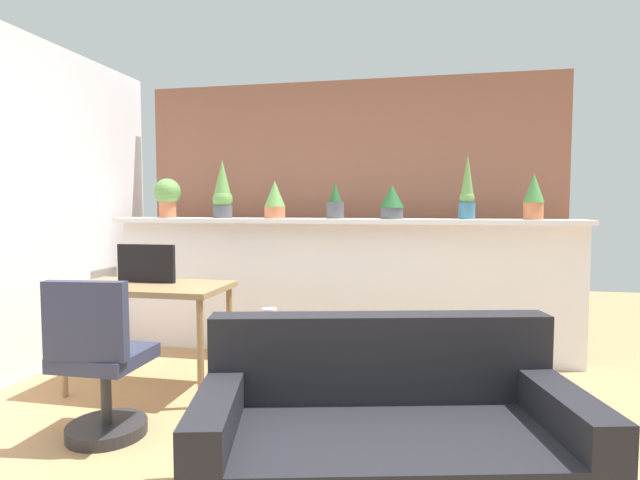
{
  "coord_description": "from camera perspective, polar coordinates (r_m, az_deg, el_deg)",
  "views": [
    {
      "loc": [
        0.72,
        -2.32,
        1.3
      ],
      "look_at": [
        -0.0,
        1.26,
        1.05
      ],
      "focal_mm": 28.48,
      "sensor_mm": 36.0,
      "label": 1
    }
  ],
  "objects": [
    {
      "name": "potted_plant_3",
      "position": [
        4.37,
        1.71,
        4.18
      ],
      "size": [
        0.15,
        0.15,
        0.31
      ],
      "color": "#4C4C51",
      "rests_on": "plant_shelf"
    },
    {
      "name": "office_chair",
      "position": [
        3.13,
        -23.48,
        -13.39
      ],
      "size": [
        0.46,
        0.47,
        0.91
      ],
      "color": "#262628",
      "rests_on": "ground"
    },
    {
      "name": "tv_monitor",
      "position": [
        3.85,
        -18.94,
        -2.51
      ],
      "size": [
        0.44,
        0.04,
        0.28
      ],
      "primitive_type": "cube",
      "color": "black",
      "rests_on": "desk"
    },
    {
      "name": "brick_wall_behind",
      "position": [
        4.97,
        3.09,
        3.26
      ],
      "size": [
        4.0,
        0.1,
        2.5
      ],
      "primitive_type": "cube",
      "color": "#935B47",
      "rests_on": "ground"
    },
    {
      "name": "desk",
      "position": [
        3.79,
        -18.69,
        -6.01
      ],
      "size": [
        1.1,
        0.6,
        0.75
      ],
      "color": "#99754C",
      "rests_on": "ground"
    },
    {
      "name": "couch",
      "position": [
        2.32,
        7.63,
        -22.22
      ],
      "size": [
        1.69,
        1.1,
        0.8
      ],
      "color": "black",
      "rests_on": "ground"
    },
    {
      "name": "potted_plant_2",
      "position": [
        4.45,
        -5.11,
        4.56
      ],
      "size": [
        0.18,
        0.18,
        0.33
      ],
      "color": "#C66B42",
      "rests_on": "plant_shelf"
    },
    {
      "name": "potted_plant_0",
      "position": [
        4.87,
        -16.77,
        4.83
      ],
      "size": [
        0.24,
        0.24,
        0.36
      ],
      "color": "#C66B42",
      "rests_on": "plant_shelf"
    },
    {
      "name": "potted_plant_5",
      "position": [
        4.32,
        16.21,
        5.26
      ],
      "size": [
        0.13,
        0.13,
        0.53
      ],
      "color": "#386B84",
      "rests_on": "plant_shelf"
    },
    {
      "name": "side_cube_shelf",
      "position": [
        3.44,
        -5.21,
        -13.95
      ],
      "size": [
        0.4,
        0.41,
        0.5
      ],
      "color": "#4C4238",
      "rests_on": "ground"
    },
    {
      "name": "potted_plant_6",
      "position": [
        4.37,
        22.89,
        4.58
      ],
      "size": [
        0.16,
        0.16,
        0.36
      ],
      "color": "#C66B42",
      "rests_on": "plant_shelf"
    },
    {
      "name": "divider_wall",
      "position": [
        4.44,
        1.93,
        -5.55
      ],
      "size": [
        4.0,
        0.16,
        1.15
      ],
      "primitive_type": "cube",
      "color": "white",
      "rests_on": "ground"
    },
    {
      "name": "ground_plane",
      "position": [
        2.75,
        -5.66,
        -24.36
      ],
      "size": [
        12.0,
        12.0,
        0.0
      ],
      "primitive_type": "plane",
      "color": "tan"
    },
    {
      "name": "plant_shelf",
      "position": [
        4.34,
        1.86,
        2.16
      ],
      "size": [
        4.0,
        0.4,
        0.04
      ],
      "primitive_type": "cube",
      "color": "white",
      "rests_on": "divider_wall"
    },
    {
      "name": "potted_plant_4",
      "position": [
        4.27,
        8.08,
        4.33
      ],
      "size": [
        0.2,
        0.2,
        0.28
      ],
      "color": "#4C4C51",
      "rests_on": "plant_shelf"
    },
    {
      "name": "potted_plant_1",
      "position": [
        4.63,
        -10.9,
        5.33
      ],
      "size": [
        0.18,
        0.18,
        0.52
      ],
      "color": "#4C4C51",
      "rests_on": "plant_shelf"
    },
    {
      "name": "vase_on_shelf",
      "position": [
        3.34,
        -5.72,
        -8.81
      ],
      "size": [
        0.1,
        0.1,
        0.14
      ],
      "primitive_type": "cylinder",
      "color": "silver",
      "rests_on": "side_cube_shelf"
    }
  ]
}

